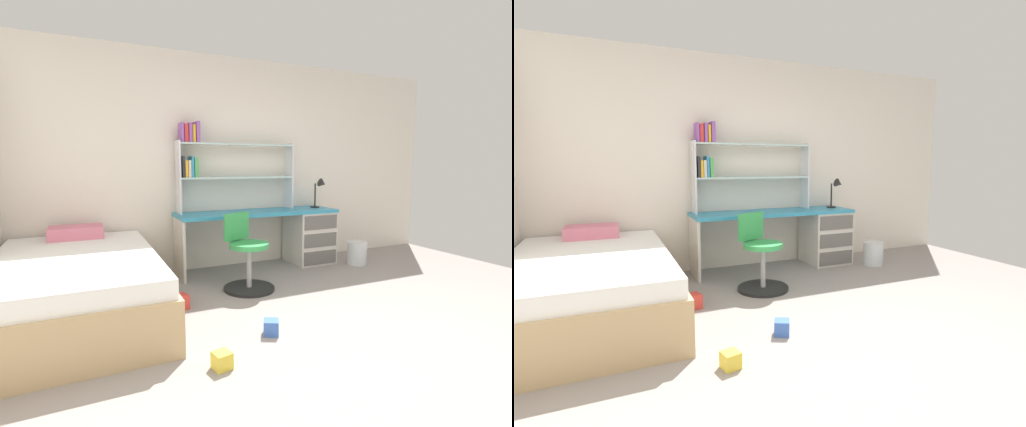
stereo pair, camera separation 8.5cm
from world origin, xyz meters
The scene contains 11 objects.
ground_plane centered at (0.00, 0.00, -0.01)m, with size 6.00×6.42×0.02m, color gray.
room_shell centered at (-1.31, 1.32, 1.28)m, with size 6.00×6.42×2.55m.
desk centered at (0.70, 2.41, 0.40)m, with size 1.99×0.54×0.71m.
bookshelf_hutch centered at (-0.28, 2.57, 1.32)m, with size 1.46×0.22×1.04m.
desk_lamp centered at (1.07, 2.41, 0.96)m, with size 0.20×0.17×0.38m.
swivel_chair centered at (-0.27, 1.74, 0.30)m, with size 0.52×0.52×0.78m.
bed_platform centered at (-1.84, 1.67, 0.27)m, with size 1.29×2.06×0.66m.
waste_bin centered at (1.39, 2.05, 0.15)m, with size 0.25×0.25×0.29m, color silver.
toy_block_red_0 centered at (-1.02, 1.50, 0.06)m, with size 0.13×0.13×0.13m, color red.
toy_block_blue_1 centered at (-0.52, 0.71, 0.06)m, with size 0.11×0.11×0.11m, color #3860B7.
toy_block_yellow_2 centered at (-1.01, 0.42, 0.05)m, with size 0.11×0.11×0.11m, color gold.
Camera 2 is at (-1.66, -1.71, 1.26)m, focal length 26.28 mm.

